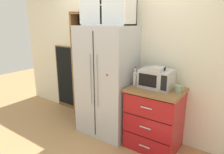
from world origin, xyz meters
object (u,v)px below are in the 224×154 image
at_px(refrigerator, 107,81).
at_px(bottle_clear, 135,77).
at_px(coffee_maker, 157,78).
at_px(microwave, 156,78).
at_px(chalkboard_menu, 67,78).
at_px(mug_sage, 178,89).

height_order(refrigerator, bottle_clear, refrigerator).
relative_size(refrigerator, coffee_maker, 5.64).
distance_m(microwave, chalkboard_menu, 2.11).
height_order(refrigerator, microwave, refrigerator).
bearing_deg(bottle_clear, coffee_maker, 8.32).
relative_size(microwave, mug_sage, 3.55).
bearing_deg(microwave, mug_sage, -3.08).
xyz_separation_m(microwave, chalkboard_menu, (-2.06, 0.21, -0.37)).
height_order(bottle_clear, chalkboard_menu, chalkboard_menu).
relative_size(mug_sage, chalkboard_menu, 0.09).
bearing_deg(refrigerator, mug_sage, 3.22).
relative_size(coffee_maker, mug_sage, 2.50).
relative_size(mug_sage, bottle_clear, 0.45).
bearing_deg(bottle_clear, mug_sage, 6.67).
xyz_separation_m(refrigerator, chalkboard_menu, (-1.26, 0.30, -0.21)).
distance_m(microwave, mug_sage, 0.33).
relative_size(coffee_maker, bottle_clear, 1.13).
bearing_deg(chalkboard_menu, coffee_maker, -7.01).
bearing_deg(chalkboard_menu, mug_sage, -5.57).
bearing_deg(chalkboard_menu, bottle_clear, -9.68).
bearing_deg(coffee_maker, mug_sage, 4.88).
bearing_deg(microwave, bottle_clear, -162.99).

